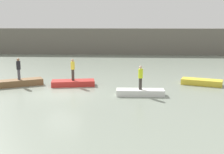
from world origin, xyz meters
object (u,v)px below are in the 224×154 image
object	(u,v)px
rowboat_yellow	(202,82)
person_yellow_shirt	(73,69)
person_dark_shirt	(19,68)
rowboat_red	(73,83)
rowboat_brown	(19,83)
person_hiviz_shirt	(141,76)
rowboat_white	(140,92)

from	to	relation	value
rowboat_yellow	person_yellow_shirt	xyz separation A→B (m)	(-10.31, -0.91, 1.16)
person_dark_shirt	rowboat_red	bearing A→B (deg)	3.59
person_dark_shirt	person_yellow_shirt	size ratio (longest dim) A/B	1.00
rowboat_brown	rowboat_red	distance (m)	4.28
rowboat_yellow	person_hiviz_shirt	world-z (taller)	person_hiviz_shirt
rowboat_white	rowboat_yellow	bearing A→B (deg)	34.92
rowboat_white	person_dark_shirt	xyz separation A→B (m)	(-9.50, 2.54, 1.24)
person_hiviz_shirt	rowboat_white	bearing A→B (deg)	0.00
rowboat_red	person_yellow_shirt	xyz separation A→B (m)	(0.00, -0.00, 1.17)
rowboat_yellow	person_dark_shirt	bearing A→B (deg)	-155.60
rowboat_red	person_yellow_shirt	distance (m)	1.17
rowboat_white	person_hiviz_shirt	distance (m)	1.13
rowboat_red	rowboat_yellow	distance (m)	10.35
rowboat_yellow	person_yellow_shirt	world-z (taller)	person_yellow_shirt
rowboat_white	person_yellow_shirt	world-z (taller)	person_yellow_shirt
rowboat_white	rowboat_red	bearing A→B (deg)	150.53
rowboat_red	rowboat_yellow	world-z (taller)	rowboat_yellow
rowboat_brown	rowboat_red	size ratio (longest dim) A/B	1.07
rowboat_yellow	person_hiviz_shirt	size ratio (longest dim) A/B	1.91
person_hiviz_shirt	rowboat_yellow	bearing A→B (deg)	36.19
person_yellow_shirt	rowboat_white	bearing A→B (deg)	-28.20
rowboat_red	person_yellow_shirt	world-z (taller)	person_yellow_shirt
rowboat_brown	person_dark_shirt	world-z (taller)	person_dark_shirt
rowboat_red	rowboat_white	distance (m)	5.94
rowboat_red	person_hiviz_shirt	distance (m)	6.04
rowboat_brown	person_yellow_shirt	xyz separation A→B (m)	(4.27, 0.27, 1.13)
person_dark_shirt	person_yellow_shirt	world-z (taller)	person_dark_shirt
person_hiviz_shirt	person_yellow_shirt	size ratio (longest dim) A/B	0.97
person_dark_shirt	person_hiviz_shirt	size ratio (longest dim) A/B	1.03
rowboat_red	person_yellow_shirt	bearing A→B (deg)	-100.29
person_dark_shirt	rowboat_brown	bearing A→B (deg)	0.00
rowboat_yellow	person_dark_shirt	distance (m)	14.68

